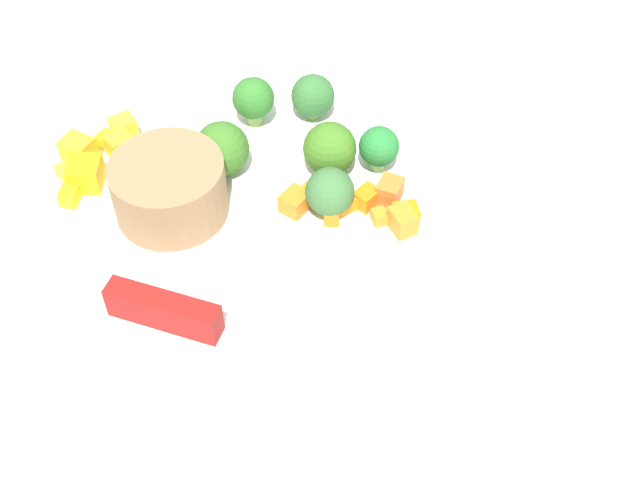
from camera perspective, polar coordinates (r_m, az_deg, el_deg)
name	(u,v)px	position (r m, az deg, el deg)	size (l,w,h in m)	color
ground_plane	(320,261)	(0.57, 0.00, -1.46)	(4.00, 4.00, 0.00)	gray
cutting_board	(320,256)	(0.57, 0.00, -1.07)	(0.42, 0.34, 0.01)	white
prep_bowl	(169,189)	(0.58, -10.24, 3.46)	(0.08, 0.08, 0.04)	olive
chef_knife	(234,333)	(0.51, -5.87, -6.35)	(0.22, 0.22, 0.02)	silver
carrot_dice_0	(403,221)	(0.57, 5.65, 1.31)	(0.01, 0.02, 0.02)	orange
carrot_dice_1	(332,216)	(0.57, 0.83, 1.66)	(0.01, 0.01, 0.01)	orange
carrot_dice_2	(346,202)	(0.58, 1.75, 2.59)	(0.01, 0.02, 0.01)	orange
carrot_dice_3	(294,202)	(0.58, -1.77, 2.59)	(0.02, 0.02, 0.01)	orange
carrot_dice_4	(403,210)	(0.58, 5.68, 2.03)	(0.02, 0.01, 0.01)	orange
carrot_dice_5	(379,217)	(0.58, 4.07, 1.58)	(0.01, 0.01, 0.01)	orange
carrot_dice_6	(389,191)	(0.59, 4.76, 3.34)	(0.02, 0.02, 0.02)	orange
carrot_dice_7	(367,198)	(0.58, 3.19, 2.89)	(0.01, 0.02, 0.01)	orange
carrot_dice_8	(309,193)	(0.59, -0.75, 3.20)	(0.01, 0.01, 0.01)	orange
pepper_dice_0	(66,171)	(0.63, -16.93, 4.49)	(0.01, 0.01, 0.01)	yellow
pepper_dice_1	(106,139)	(0.65, -14.37, 6.65)	(0.01, 0.01, 0.01)	yellow
pepper_dice_2	(70,196)	(0.61, -16.70, 2.88)	(0.01, 0.01, 0.01)	yellow
pepper_dice_3	(85,174)	(0.62, -15.69, 4.38)	(0.02, 0.02, 0.02)	yellow
pepper_dice_4	(79,151)	(0.64, -16.12, 5.82)	(0.02, 0.02, 0.02)	yellow
pepper_dice_5	(159,146)	(0.64, -10.89, 6.32)	(0.01, 0.01, 0.01)	yellow
pepper_dice_6	(120,146)	(0.64, -13.47, 6.25)	(0.02, 0.02, 0.02)	yellow
pepper_dice_7	(123,128)	(0.65, -13.25, 7.47)	(0.02, 0.02, 0.02)	yellow
broccoli_floret_0	(222,149)	(0.60, -6.70, 6.17)	(0.04, 0.04, 0.04)	#81AF59
broccoli_floret_1	(253,99)	(0.64, -4.57, 9.55)	(0.03, 0.03, 0.04)	#8BB259
broccoli_floret_2	(313,96)	(0.65, -0.48, 9.76)	(0.03, 0.03, 0.04)	#8BB266
broccoli_floret_3	(330,192)	(0.57, 0.67, 3.26)	(0.03, 0.03, 0.04)	#98B455
broccoli_floret_4	(379,147)	(0.60, 4.04, 6.33)	(0.03, 0.03, 0.04)	#85B665
broccoli_floret_5	(330,149)	(0.60, 0.67, 6.21)	(0.04, 0.04, 0.04)	#81C05C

